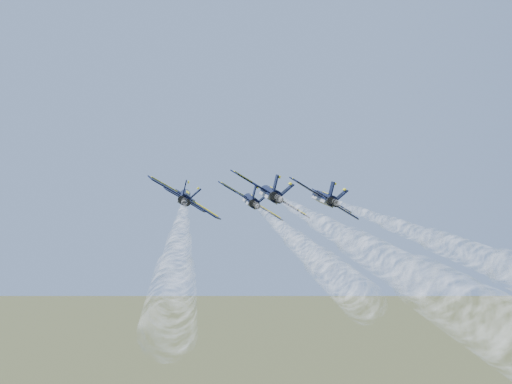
# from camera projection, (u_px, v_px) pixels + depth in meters

# --- Properties ---
(jet_lead) EXTENTS (11.56, 17.57, 6.95)m
(jet_lead) POSITION_uv_depth(u_px,v_px,m) (251.00, 201.00, 127.00)
(jet_lead) COLOR black
(jet_left) EXTENTS (11.56, 17.57, 6.95)m
(jet_left) POSITION_uv_depth(u_px,v_px,m) (185.00, 197.00, 114.38)
(jet_left) COLOR black
(jet_right) EXTENTS (11.56, 17.57, 6.95)m
(jet_right) POSITION_uv_depth(u_px,v_px,m) (324.00, 198.00, 117.75)
(jet_right) COLOR black
(jet_slot) EXTENTS (11.56, 17.57, 6.95)m
(jet_slot) POSITION_uv_depth(u_px,v_px,m) (270.00, 194.00, 104.14)
(jet_slot) COLOR black
(smoke_trail_lead) EXTENTS (20.06, 75.49, 3.66)m
(smoke_trail_lead) POSITION_uv_depth(u_px,v_px,m) (324.00, 173.00, 67.92)
(smoke_trail_lead) COLOR white
(smoke_trail_left) EXTENTS (20.06, 75.49, 3.66)m
(smoke_trail_left) POSITION_uv_depth(u_px,v_px,m) (204.00, 159.00, 55.29)
(smoke_trail_left) COLOR white
(smoke_trail_right) EXTENTS (20.06, 75.49, 3.66)m
(smoke_trail_right) POSITION_uv_depth(u_px,v_px,m) (482.00, 163.00, 58.67)
(smoke_trail_right) COLOR white
(smoke_trail_slot) EXTENTS (20.06, 75.49, 3.66)m
(smoke_trail_slot) POSITION_uv_depth(u_px,v_px,m) (405.00, 143.00, 45.05)
(smoke_trail_slot) COLOR white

